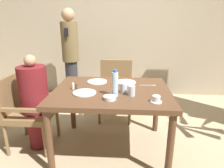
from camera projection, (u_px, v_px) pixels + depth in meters
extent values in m
plane|color=tan|center=(112.00, 148.00, 2.45)|extent=(16.00, 16.00, 0.00)
cube|color=tan|center=(119.00, 25.00, 3.88)|extent=(8.00, 0.06, 2.80)
cube|color=brown|center=(112.00, 92.00, 2.23)|extent=(1.29, 1.02, 0.05)
cylinder|color=brown|center=(49.00, 142.00, 1.95)|extent=(0.07, 0.07, 0.71)
cylinder|color=brown|center=(170.00, 147.00, 1.88)|extent=(0.07, 0.07, 0.71)
cylinder|color=brown|center=(73.00, 105.00, 2.81)|extent=(0.07, 0.07, 0.71)
cylinder|color=brown|center=(156.00, 107.00, 2.73)|extent=(0.07, 0.07, 0.71)
cube|color=brown|center=(32.00, 114.00, 2.38)|extent=(0.51, 0.51, 0.07)
cube|color=brown|center=(10.00, 94.00, 2.32)|extent=(0.05, 0.51, 0.42)
cube|color=brown|center=(38.00, 94.00, 2.55)|extent=(0.46, 0.04, 0.04)
cube|color=brown|center=(20.00, 110.00, 2.11)|extent=(0.46, 0.04, 0.04)
cylinder|color=brown|center=(58.00, 122.00, 2.65)|extent=(0.04, 0.04, 0.40)
cylinder|color=brown|center=(45.00, 142.00, 2.22)|extent=(0.04, 0.04, 0.40)
cylinder|color=brown|center=(25.00, 121.00, 2.68)|extent=(0.04, 0.04, 0.40)
cylinder|color=brown|center=(6.00, 140.00, 2.25)|extent=(0.04, 0.04, 0.40)
cylinder|color=maroon|center=(39.00, 128.00, 2.44)|extent=(0.24, 0.24, 0.47)
cylinder|color=maroon|center=(34.00, 90.00, 2.28)|extent=(0.32, 0.32, 0.54)
sphere|color=tan|center=(30.00, 61.00, 2.18)|extent=(0.13, 0.13, 0.13)
cube|color=brown|center=(115.00, 92.00, 3.10)|extent=(0.51, 0.51, 0.07)
cube|color=brown|center=(116.00, 73.00, 3.25)|extent=(0.51, 0.05, 0.42)
cube|color=brown|center=(131.00, 83.00, 3.04)|extent=(0.04, 0.46, 0.04)
cube|color=brown|center=(100.00, 82.00, 3.07)|extent=(0.04, 0.46, 0.04)
cylinder|color=brown|center=(130.00, 112.00, 2.94)|extent=(0.04, 0.04, 0.40)
cylinder|color=brown|center=(100.00, 111.00, 2.97)|extent=(0.04, 0.04, 0.40)
cylinder|color=brown|center=(129.00, 100.00, 3.37)|extent=(0.04, 0.04, 0.40)
cylinder|color=brown|center=(103.00, 100.00, 3.40)|extent=(0.04, 0.04, 0.40)
cylinder|color=#2D2D33|center=(72.00, 82.00, 3.69)|extent=(0.22, 0.22, 0.79)
cylinder|color=brown|center=(70.00, 42.00, 3.47)|extent=(0.29, 0.29, 0.68)
sphere|color=tan|center=(68.00, 15.00, 3.33)|extent=(0.22, 0.22, 0.22)
cube|color=black|center=(66.00, 32.00, 3.25)|extent=(0.07, 0.01, 0.14)
cylinder|color=white|center=(126.00, 82.00, 2.46)|extent=(0.25, 0.25, 0.01)
cylinder|color=white|center=(85.00, 93.00, 2.11)|extent=(0.25, 0.25, 0.01)
cylinder|color=white|center=(97.00, 82.00, 2.49)|extent=(0.25, 0.25, 0.01)
cylinder|color=white|center=(156.00, 102.00, 1.88)|extent=(0.11, 0.11, 0.01)
cylinder|color=white|center=(156.00, 99.00, 1.87)|extent=(0.08, 0.08, 0.06)
cylinder|color=white|center=(110.00, 98.00, 1.94)|extent=(0.12, 0.12, 0.04)
cylinder|color=silver|center=(115.00, 84.00, 2.00)|extent=(0.06, 0.06, 0.25)
cylinder|color=#3359B2|center=(115.00, 71.00, 1.95)|extent=(0.04, 0.04, 0.03)
cylinder|color=silver|center=(132.00, 91.00, 2.03)|extent=(0.07, 0.07, 0.10)
cylinder|color=silver|center=(124.00, 88.00, 2.11)|extent=(0.07, 0.07, 0.10)
cylinder|color=white|center=(73.00, 86.00, 2.23)|extent=(0.03, 0.03, 0.07)
cylinder|color=#4C3D2D|center=(77.00, 86.00, 2.22)|extent=(0.03, 0.03, 0.07)
cube|color=silver|center=(147.00, 85.00, 2.36)|extent=(0.17, 0.01, 0.00)
cube|color=silver|center=(154.00, 85.00, 2.36)|extent=(0.04, 0.02, 0.00)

